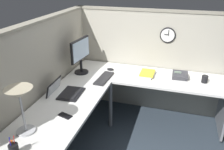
% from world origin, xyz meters
% --- Properties ---
extents(ground_plane, '(6.80, 6.80, 0.00)m').
position_xyz_m(ground_plane, '(0.00, 0.00, 0.00)').
color(ground_plane, '#2D3842').
extents(cubicle_wall_back, '(2.57, 0.12, 1.58)m').
position_xyz_m(cubicle_wall_back, '(-0.36, 0.87, 0.79)').
color(cubicle_wall_back, '#A8A393').
rests_on(cubicle_wall_back, ground).
extents(cubicle_wall_right, '(0.12, 2.37, 1.58)m').
position_xyz_m(cubicle_wall_right, '(0.87, -0.27, 0.79)').
color(cubicle_wall_right, '#A8A393').
rests_on(cubicle_wall_right, ground).
extents(desk, '(2.35, 2.15, 0.73)m').
position_xyz_m(desk, '(-0.15, -0.05, 0.63)').
color(desk, white).
rests_on(desk, ground).
extents(monitor, '(0.46, 0.20, 0.50)m').
position_xyz_m(monitor, '(0.30, 0.64, 1.02)').
color(monitor, black).
rests_on(monitor, desk).
extents(laptop, '(0.36, 0.40, 0.22)m').
position_xyz_m(laptop, '(-0.33, 0.60, 0.75)').
color(laptop, black).
rests_on(laptop, desk).
extents(keyboard, '(0.44, 0.16, 0.02)m').
position_xyz_m(keyboard, '(0.19, 0.26, 0.74)').
color(keyboard, '#232326').
rests_on(keyboard, desk).
extents(computer_mouse, '(0.06, 0.10, 0.03)m').
position_xyz_m(computer_mouse, '(0.50, 0.26, 0.75)').
color(computer_mouse, black).
rests_on(computer_mouse, desk).
extents(desk_lamp_dome, '(0.24, 0.24, 0.44)m').
position_xyz_m(desk_lamp_dome, '(-1.08, 0.58, 1.09)').
color(desk_lamp_dome, '#B7BABF').
rests_on(desk_lamp_dome, desk).
extents(pen_cup, '(0.08, 0.08, 0.18)m').
position_xyz_m(pen_cup, '(-1.36, 0.49, 0.78)').
color(pen_cup, black).
rests_on(pen_cup, desk).
extents(cell_phone, '(0.10, 0.16, 0.01)m').
position_xyz_m(cell_phone, '(-0.76, 0.36, 0.73)').
color(cell_phone, black).
rests_on(cell_phone, desk).
extents(office_phone, '(0.20, 0.21, 0.11)m').
position_xyz_m(office_phone, '(0.51, -0.73, 0.77)').
color(office_phone, '#38383D').
rests_on(office_phone, desk).
extents(book_stack, '(0.31, 0.25, 0.04)m').
position_xyz_m(book_stack, '(0.48, -0.28, 0.75)').
color(book_stack, silver).
rests_on(book_stack, desk).
extents(coffee_mug, '(0.08, 0.08, 0.10)m').
position_xyz_m(coffee_mug, '(0.47, -1.04, 0.78)').
color(coffee_mug, black).
rests_on(coffee_mug, desk).
extents(wall_clock, '(0.04, 0.22, 0.22)m').
position_xyz_m(wall_clock, '(0.82, -0.49, 1.24)').
color(wall_clock, black).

